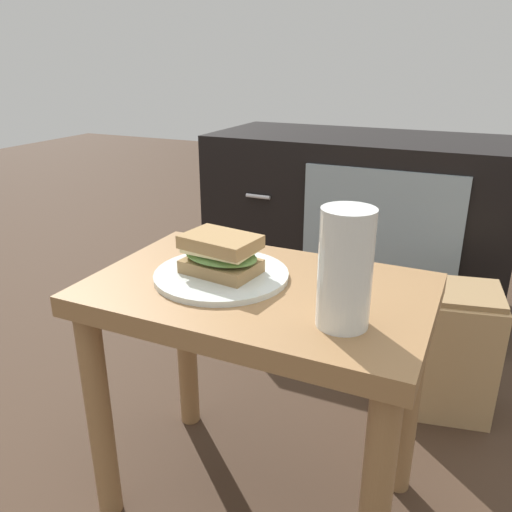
% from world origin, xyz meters
% --- Properties ---
extents(ground_plane, '(8.00, 8.00, 0.00)m').
position_xyz_m(ground_plane, '(0.00, 0.00, 0.00)').
color(ground_plane, '#3D2B1E').
extents(side_table, '(0.56, 0.36, 0.46)m').
position_xyz_m(side_table, '(0.00, 0.00, 0.37)').
color(side_table, olive).
rests_on(side_table, ground).
extents(tv_cabinet, '(0.96, 0.46, 0.58)m').
position_xyz_m(tv_cabinet, '(-0.06, 0.95, 0.29)').
color(tv_cabinet, black).
rests_on(tv_cabinet, ground).
extents(plate, '(0.23, 0.23, 0.01)m').
position_xyz_m(plate, '(-0.07, -0.00, 0.47)').
color(plate, silver).
rests_on(plate, side_table).
extents(sandwich_front, '(0.14, 0.11, 0.07)m').
position_xyz_m(sandwich_front, '(-0.07, -0.00, 0.50)').
color(sandwich_front, '#9E7A4C').
rests_on(sandwich_front, plate).
extents(beer_glass, '(0.07, 0.07, 0.17)m').
position_xyz_m(beer_glass, '(0.16, -0.08, 0.54)').
color(beer_glass, silver).
rests_on(beer_glass, side_table).
extents(paper_bag, '(0.25, 0.20, 0.33)m').
position_xyz_m(paper_bag, '(0.29, 0.45, 0.16)').
color(paper_bag, tan).
rests_on(paper_bag, ground).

